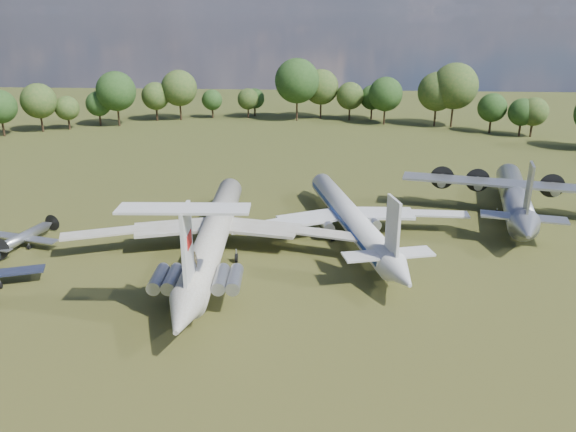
# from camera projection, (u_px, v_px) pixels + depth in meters

# --- Properties ---
(ground) EXTENTS (300.00, 300.00, 0.00)m
(ground) POSITION_uv_depth(u_px,v_px,m) (236.00, 245.00, 72.01)
(ground) COLOR #253B13
(ground) RESTS_ON ground
(il62_airliner) EXTENTS (39.68, 50.23, 4.74)m
(il62_airliner) POSITION_uv_depth(u_px,v_px,m) (214.00, 238.00, 68.10)
(il62_airliner) COLOR beige
(il62_airliner) RESTS_ON ground
(tu104_jet) EXTENTS (42.24, 50.05, 4.33)m
(tu104_jet) POSITION_uv_depth(u_px,v_px,m) (350.00, 222.00, 73.88)
(tu104_jet) COLOR silver
(tu104_jet) RESTS_ON ground
(an12_transport) EXTENTS (39.14, 42.04, 4.74)m
(an12_transport) POSITION_uv_depth(u_px,v_px,m) (514.00, 201.00, 81.34)
(an12_transport) COLOR #97999E
(an12_transport) RESTS_ON ground
(small_prop_northwest) EXTENTS (12.34, 14.89, 1.91)m
(small_prop_northwest) POSITION_uv_depth(u_px,v_px,m) (22.00, 240.00, 71.01)
(small_prop_northwest) COLOR #909398
(small_prop_northwest) RESTS_ON ground
(person_on_il62) EXTENTS (0.69, 0.54, 1.68)m
(person_on_il62) POSITION_uv_depth(u_px,v_px,m) (194.00, 259.00, 54.53)
(person_on_il62) COLOR olive
(person_on_il62) RESTS_ON il62_airliner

